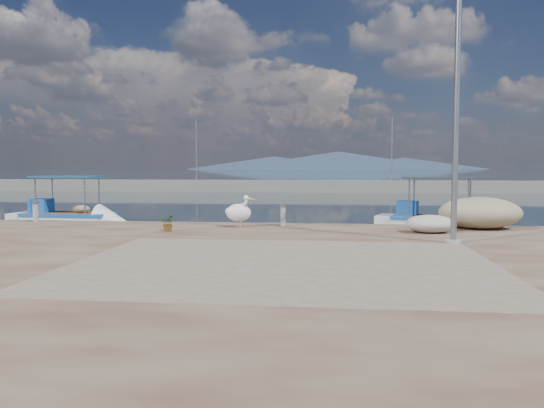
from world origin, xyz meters
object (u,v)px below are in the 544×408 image
Objects in this scene: pelican at (239,212)px; bollard_near at (283,214)px; lamp_post at (456,121)px; boat_right at (438,224)px; boat_left at (68,220)px.

bollard_near is at bearing 47.66° from pelican.
pelican is 7.64m from lamp_post.
bollard_near is (1.45, 0.68, -0.12)m from pelican.
pelican is at bearing 154.60° from lamp_post.
boat_right reaches higher than pelican.
lamp_post is at bearing -24.85° from boat_left.
pelican is at bearing -26.23° from boat_left.
pelican is at bearing -154.91° from bollard_near.
boat_left reaches higher than boat_right.
boat_right is 4.70× the size of pelican.
boat_right is at bearing 2.81° from boat_left.
pelican is 1.58× the size of bollard_near.
pelican is 1.61m from bollard_near.
lamp_post is at bearing -80.68° from boat_right.
pelican is (-7.57, -4.83, 0.83)m from boat_right.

